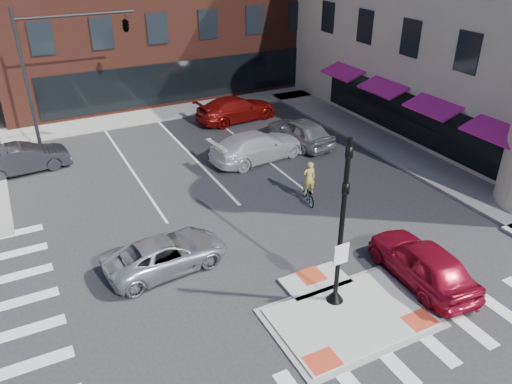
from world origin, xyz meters
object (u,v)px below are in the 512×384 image
white_pickup (257,146)px  bg_car_dark (23,159)px  bg_car_silver (300,131)px  silver_suv (166,254)px  bg_car_red (236,109)px  red_sedan (423,262)px  cyclist (309,189)px

white_pickup → bg_car_dark: size_ratio=1.20×
white_pickup → bg_car_silver: (3.22, 0.77, 0.01)m
silver_suv → white_pickup: size_ratio=0.85×
bg_car_red → red_sedan: bearing=170.0°
red_sedan → bg_car_red: red_sedan is taller
white_pickup → bg_car_dark: 12.32m
red_sedan → bg_car_red: bearing=-89.2°
bg_car_red → bg_car_silver: bearing=-170.1°
bg_car_dark → bg_car_red: size_ratio=0.83×
red_sedan → cyclist: cyclist is taller
white_pickup → bg_car_dark: white_pickup is taller
cyclist → bg_car_silver: bearing=-102.7°
silver_suv → red_sedan: bearing=-127.6°
silver_suv → bg_car_dark: bearing=13.3°
bg_car_dark → red_sedan: bearing=-148.9°
bg_car_silver → bg_car_red: bearing=-80.8°
bg_car_dark → bg_car_red: (13.24, 2.07, 0.04)m
cyclist → silver_suv: bearing=29.9°
red_sedan → bg_car_dark: 20.32m
bg_car_dark → white_pickup: bearing=-114.9°
silver_suv → bg_car_silver: bg_car_silver is taller
white_pickup → bg_car_silver: bearing=-84.4°
silver_suv → bg_car_red: size_ratio=0.85×
bg_car_dark → cyclist: 14.95m
red_sedan → bg_car_silver: bearing=-97.6°
red_sedan → bg_car_dark: (-12.00, 16.40, -0.04)m
bg_car_silver → silver_suv: bearing=29.8°
red_sedan → white_pickup: same height
silver_suv → bg_car_red: bearing=-40.3°
red_sedan → cyclist: (-0.50, 6.85, -0.10)m
white_pickup → bg_car_red: (1.65, 6.23, -0.00)m
red_sedan → bg_car_dark: size_ratio=1.02×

